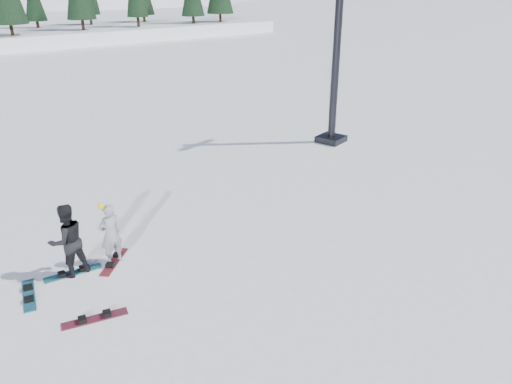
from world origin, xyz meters
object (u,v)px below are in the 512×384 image
snowboard_loose_b (95,319)px  snowboard_loose_a (29,295)px  snowboarder_woman (110,234)px  snowboarder_man (67,240)px  lift_tower (335,76)px

snowboard_loose_b → snowboard_loose_a: (-0.93, 1.95, 0.00)m
snowboarder_woman → snowboarder_man: (-1.12, 0.14, 0.12)m
lift_tower → snowboard_loose_a: bearing=-178.1°
snowboarder_woman → snowboard_loose_b: snowboarder_woman is taller
snowboarder_woman → lift_tower: bearing=-168.6°
snowboard_loose_b → snowboarder_man: bearing=96.4°
snowboarder_woman → snowboarder_man: 1.13m
lift_tower → snowboarder_man: 14.75m
snowboard_loose_b → lift_tower: bearing=36.9°
lift_tower → snowboarder_woman: bearing=-176.2°
snowboarder_man → snowboard_loose_a: size_ratio=1.36×
lift_tower → snowboarder_woman: (-12.97, -3.95, -2.27)m
snowboarder_man → snowboard_loose_b: bearing=77.0°
lift_tower → snowboard_loose_b: lift_tower is taller
snowboarder_man → snowboard_loose_a: bearing=9.3°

